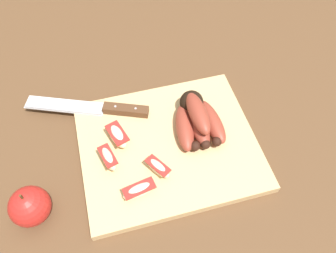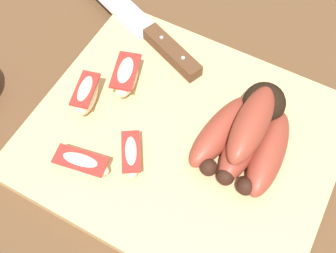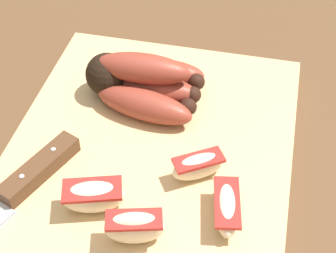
{
  "view_description": "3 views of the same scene",
  "coord_description": "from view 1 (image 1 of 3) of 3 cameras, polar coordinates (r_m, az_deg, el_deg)",
  "views": [
    {
      "loc": [
        -0.1,
        -0.37,
        0.61
      ],
      "look_at": [
        0.0,
        -0.0,
        0.06
      ],
      "focal_mm": 35.63,
      "sensor_mm": 36.0,
      "label": 1
    },
    {
      "loc": [
        0.1,
        -0.24,
        0.46
      ],
      "look_at": [
        -0.01,
        -0.03,
        0.05
      ],
      "focal_mm": 44.12,
      "sensor_mm": 36.0,
      "label": 2
    },
    {
      "loc": [
        -0.4,
        -0.13,
        0.45
      ],
      "look_at": [
        0.01,
        -0.03,
        0.04
      ],
      "focal_mm": 57.56,
      "sensor_mm": 36.0,
      "label": 3
    }
  ],
  "objects": [
    {
      "name": "apple_wedge_near",
      "position": [
        0.66,
        -10.16,
        -5.41
      ],
      "size": [
        0.04,
        0.06,
        0.04
      ],
      "color": "#F4E5C1",
      "rests_on": "cutting_board"
    },
    {
      "name": "banana_bunch",
      "position": [
        0.71,
        4.96,
        1.46
      ],
      "size": [
        0.11,
        0.14,
        0.06
      ],
      "color": "black",
      "rests_on": "cutting_board"
    },
    {
      "name": "whole_apple",
      "position": [
        0.67,
        -22.54,
        -12.49
      ],
      "size": [
        0.07,
        0.07,
        0.09
      ],
      "color": "red",
      "rests_on": "ground_plane"
    },
    {
      "name": "apple_wedge_extra",
      "position": [
        0.63,
        -4.9,
        -10.79
      ],
      "size": [
        0.07,
        0.03,
        0.03
      ],
      "color": "#F4E5C1",
      "rests_on": "cutting_board"
    },
    {
      "name": "apple_wedge_middle",
      "position": [
        0.69,
        -8.6,
        -1.59
      ],
      "size": [
        0.04,
        0.07,
        0.04
      ],
      "color": "#F4E5C1",
      "rests_on": "cutting_board"
    },
    {
      "name": "chefs_knife",
      "position": [
        0.75,
        -10.8,
        3.02
      ],
      "size": [
        0.27,
        0.13,
        0.02
      ],
      "color": "silver",
      "rests_on": "cutting_board"
    },
    {
      "name": "cutting_board",
      "position": [
        0.71,
        0.36,
        -3.19
      ],
      "size": [
        0.36,
        0.31,
        0.02
      ],
      "primitive_type": "cube",
      "color": "tan",
      "rests_on": "ground_plane"
    },
    {
      "name": "ground_plane",
      "position": [
        0.72,
        -0.33,
        -2.5
      ],
      "size": [
        6.0,
        6.0,
        0.0
      ],
      "primitive_type": "plane",
      "color": "brown"
    },
    {
      "name": "apple_wedge_far",
      "position": [
        0.65,
        -1.72,
        -7.06
      ],
      "size": [
        0.05,
        0.06,
        0.03
      ],
      "color": "#F4E5C1",
      "rests_on": "cutting_board"
    }
  ]
}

